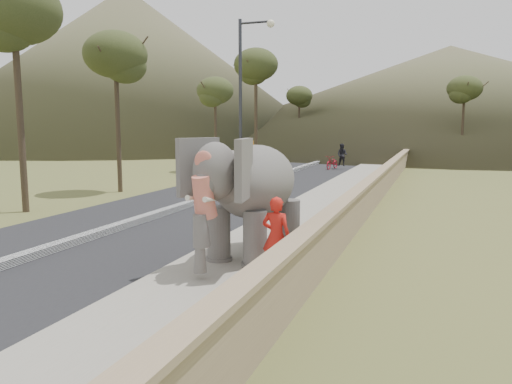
% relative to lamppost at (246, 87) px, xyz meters
% --- Properties ---
extents(ground, '(160.00, 160.00, 0.00)m').
position_rel_lamppost_xyz_m(ground, '(4.69, -15.39, -4.87)').
color(ground, olive).
rests_on(ground, ground).
extents(road, '(7.00, 120.00, 0.03)m').
position_rel_lamppost_xyz_m(road, '(-0.31, -5.39, -4.86)').
color(road, black).
rests_on(road, ground).
extents(median, '(0.35, 120.00, 0.22)m').
position_rel_lamppost_xyz_m(median, '(-0.31, -5.39, -4.76)').
color(median, black).
rests_on(median, ground).
extents(walkway, '(3.00, 120.00, 0.15)m').
position_rel_lamppost_xyz_m(walkway, '(4.69, -5.39, -4.80)').
color(walkway, '#9E9687').
rests_on(walkway, ground).
extents(parapet, '(0.30, 120.00, 1.10)m').
position_rel_lamppost_xyz_m(parapet, '(6.34, -5.39, -4.32)').
color(parapet, tan).
rests_on(parapet, ground).
extents(lamppost, '(1.76, 0.36, 8.00)m').
position_rel_lamppost_xyz_m(lamppost, '(0.00, 0.00, 0.00)').
color(lamppost, '#2F2E34').
rests_on(lamppost, ground).
extents(signboard, '(0.60, 0.08, 2.40)m').
position_rel_lamppost_xyz_m(signboard, '(0.19, -0.37, -3.23)').
color(signboard, '#2D2D33').
rests_on(signboard, ground).
extents(hill_left, '(60.00, 60.00, 22.00)m').
position_rel_lamppost_xyz_m(hill_left, '(-33.31, 39.61, 6.13)').
color(hill_left, brown).
rests_on(hill_left, ground).
extents(hill_far, '(80.00, 80.00, 14.00)m').
position_rel_lamppost_xyz_m(hill_far, '(9.69, 54.61, 2.13)').
color(hill_far, brown).
rests_on(hill_far, ground).
extents(elephant_and_man, '(2.47, 3.99, 2.70)m').
position_rel_lamppost_xyz_m(elephant_and_man, '(4.71, -11.65, -3.38)').
color(elephant_and_man, slate).
rests_on(elephant_and_man, ground).
extents(motorcyclist, '(1.60, 1.91, 1.81)m').
position_rel_lamppost_xyz_m(motorcyclist, '(2.00, 12.14, -4.18)').
color(motorcyclist, maroon).
rests_on(motorcyclist, ground).
extents(trees, '(47.39, 41.23, 9.62)m').
position_rel_lamppost_xyz_m(trees, '(5.62, 11.88, -0.99)').
color(trees, '#473828').
rests_on(trees, ground).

